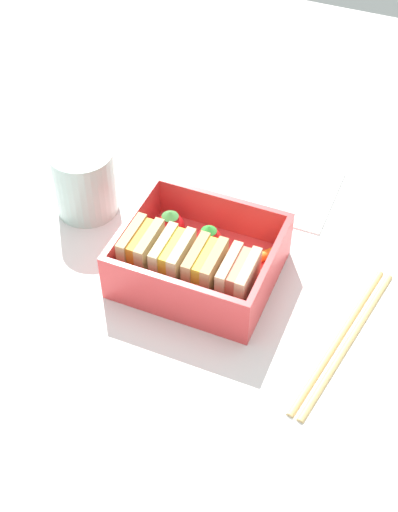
{
  "coord_description": "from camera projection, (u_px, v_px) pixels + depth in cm",
  "views": [
    {
      "loc": [
        -18.59,
        44.4,
        53.3
      ],
      "look_at": [
        0.0,
        0.0,
        2.7
      ],
      "focal_mm": 50.0,
      "sensor_mm": 36.0,
      "label": 1
    }
  ],
  "objects": [
    {
      "name": "carrot_stick_far_left",
      "position": [
        253.0,
        260.0,
        0.71
      ],
      "size": [
        3.92,
        4.25,
        1.04
      ],
      "primitive_type": "cylinder",
      "rotation": [
        1.57,
        0.0,
        2.42
      ],
      "color": "orange",
      "rests_on": "bento_tray"
    },
    {
      "name": "strawberry_left",
      "position": [
        171.0,
        226.0,
        0.73
      ],
      "size": [
        2.92,
        2.92,
        3.52
      ],
      "color": "red",
      "rests_on": "bento_tray"
    },
    {
      "name": "strawberry_far_left",
      "position": [
        211.0,
        240.0,
        0.71
      ],
      "size": [
        2.68,
        2.68,
        3.28
      ],
      "color": "red",
      "rests_on": "bento_tray"
    },
    {
      "name": "chopstick_pair",
      "position": [
        344.0,
        339.0,
        0.66
      ],
      "size": [
        5.1,
        19.56,
        0.7
      ],
      "color": "#DAB570",
      "rests_on": "ground_plane"
    },
    {
      "name": "folded_napkin",
      "position": [
        267.0,
        184.0,
        0.81
      ],
      "size": [
        15.42,
        11.05,
        0.4
      ],
      "primitive_type": "cube",
      "rotation": [
        0.0,
        0.0,
        -0.0
      ],
      "color": "white",
      "rests_on": "ground_plane"
    },
    {
      "name": "sandwich_left",
      "position": [
        238.0,
        281.0,
        0.66
      ],
      "size": [
        2.8,
        5.01,
        5.14
      ],
      "color": "#DFB388",
      "rests_on": "bento_tray"
    },
    {
      "name": "sandwich_center_left",
      "position": [
        205.0,
        271.0,
        0.67
      ],
      "size": [
        2.8,
        5.01,
        5.14
      ],
      "color": "tan",
      "rests_on": "bento_tray"
    },
    {
      "name": "bento_rim",
      "position": [
        199.0,
        251.0,
        0.69
      ],
      "size": [
        15.05,
        12.92,
        4.29
      ],
      "color": "#DF3C3E",
      "rests_on": "bento_tray"
    },
    {
      "name": "bento_tray",
      "position": [
        199.0,
        270.0,
        0.71
      ],
      "size": [
        15.05,
        12.92,
        1.2
      ],
      "primitive_type": "cube",
      "color": "#DF3C3E",
      "rests_on": "ground_plane"
    },
    {
      "name": "sandwich_center_right",
      "position": [
        142.0,
        251.0,
        0.69
      ],
      "size": [
        2.8,
        5.01,
        5.14
      ],
      "color": "tan",
      "rests_on": "bento_tray"
    },
    {
      "name": "sandwich_center",
      "position": [
        173.0,
        261.0,
        0.68
      ],
      "size": [
        2.8,
        5.01,
        5.14
      ],
      "color": "beige",
      "rests_on": "bento_tray"
    },
    {
      "name": "ground_plane",
      "position": [
        199.0,
        281.0,
        0.73
      ],
      "size": [
        120.0,
        120.0,
        2.0
      ],
      "primitive_type": "cube",
      "color": "silver"
    },
    {
      "name": "drinking_glass",
      "position": [
        85.0,
        181.0,
        0.76
      ],
      "size": [
        6.7,
        6.7,
        7.66
      ],
      "primitive_type": "cylinder",
      "color": "silver",
      "rests_on": "ground_plane"
    }
  ]
}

